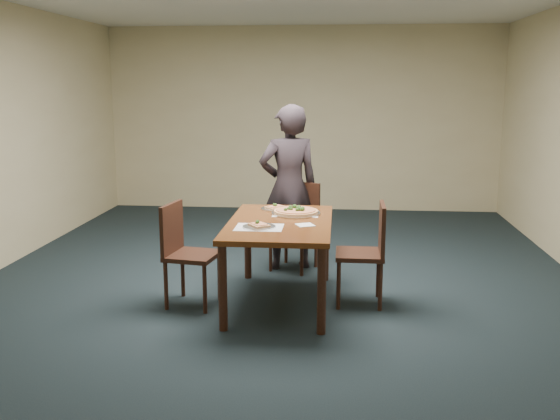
# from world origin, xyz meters

# --- Properties ---
(ground) EXTENTS (8.00, 8.00, 0.00)m
(ground) POSITION_xyz_m (0.00, 0.00, 0.00)
(ground) COLOR black
(ground) RESTS_ON ground
(room_shell) EXTENTS (8.00, 8.00, 8.00)m
(room_shell) POSITION_xyz_m (0.00, 0.00, 1.74)
(room_shell) COLOR #CBBB8C
(room_shell) RESTS_ON ground
(dining_table) EXTENTS (0.90, 1.50, 0.75)m
(dining_table) POSITION_xyz_m (0.06, -0.33, 0.66)
(dining_table) COLOR #4F260F
(dining_table) RESTS_ON ground
(chair_far) EXTENTS (0.55, 0.55, 0.91)m
(chair_far) POSITION_xyz_m (0.13, 0.78, 0.52)
(chair_far) COLOR black
(chair_far) RESTS_ON ground
(chair_left) EXTENTS (0.48, 0.48, 0.91)m
(chair_left) POSITION_xyz_m (-0.78, -0.44, 0.52)
(chair_left) COLOR black
(chair_left) RESTS_ON ground
(chair_right) EXTENTS (0.42, 0.42, 0.91)m
(chair_right) POSITION_xyz_m (0.84, -0.27, 0.52)
(chair_right) COLOR black
(chair_right) RESTS_ON ground
(diner) EXTENTS (0.73, 0.60, 1.73)m
(diner) POSITION_xyz_m (0.05, 0.78, 0.87)
(diner) COLOR black
(diner) RESTS_ON ground
(placemat_main) EXTENTS (0.42, 0.32, 0.00)m
(placemat_main) POSITION_xyz_m (0.17, -0.00, 0.75)
(placemat_main) COLOR white
(placemat_main) RESTS_ON dining_table
(placemat_near) EXTENTS (0.40, 0.30, 0.00)m
(placemat_near) POSITION_xyz_m (-0.09, -0.59, 0.75)
(placemat_near) COLOR white
(placemat_near) RESTS_ON dining_table
(pizza_pan) EXTENTS (0.45, 0.45, 0.07)m
(pizza_pan) POSITION_xyz_m (0.18, -0.00, 0.77)
(pizza_pan) COLOR silver
(pizza_pan) RESTS_ON dining_table
(slice_plate_near) EXTENTS (0.28, 0.28, 0.06)m
(slice_plate_near) POSITION_xyz_m (-0.10, -0.59, 0.76)
(slice_plate_near) COLOR silver
(slice_plate_near) RESTS_ON dining_table
(slice_plate_far) EXTENTS (0.28, 0.28, 0.06)m
(slice_plate_far) POSITION_xyz_m (-0.04, 0.20, 0.76)
(slice_plate_far) COLOR silver
(slice_plate_far) RESTS_ON dining_table
(napkin) EXTENTS (0.18, 0.18, 0.01)m
(napkin) POSITION_xyz_m (0.29, -0.47, 0.75)
(napkin) COLOR white
(napkin) RESTS_ON dining_table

